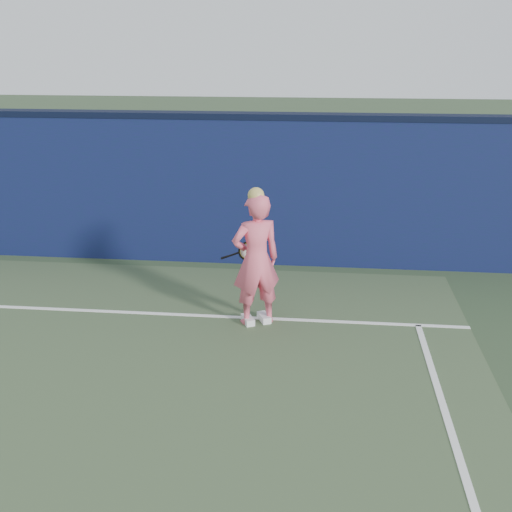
# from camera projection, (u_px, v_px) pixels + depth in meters

# --- Properties ---
(backstop_wall) EXTENTS (24.00, 0.40, 2.50)m
(backstop_wall) POSITION_uv_depth(u_px,v_px,m) (128.00, 189.00, 11.30)
(backstop_wall) COLOR #0C1A37
(backstop_wall) RESTS_ON ground
(wall_cap) EXTENTS (24.00, 0.42, 0.10)m
(wall_cap) POSITION_uv_depth(u_px,v_px,m) (123.00, 114.00, 10.88)
(wall_cap) COLOR black
(wall_cap) RESTS_ON backstop_wall
(player) EXTENTS (0.80, 0.69, 1.93)m
(player) POSITION_uv_depth(u_px,v_px,m) (256.00, 260.00, 8.68)
(player) COLOR #E75A72
(player) RESTS_ON ground
(racket) EXTENTS (0.50, 0.19, 0.27)m
(racket) POSITION_uv_depth(u_px,v_px,m) (245.00, 251.00, 9.06)
(racket) COLOR black
(racket) RESTS_ON ground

